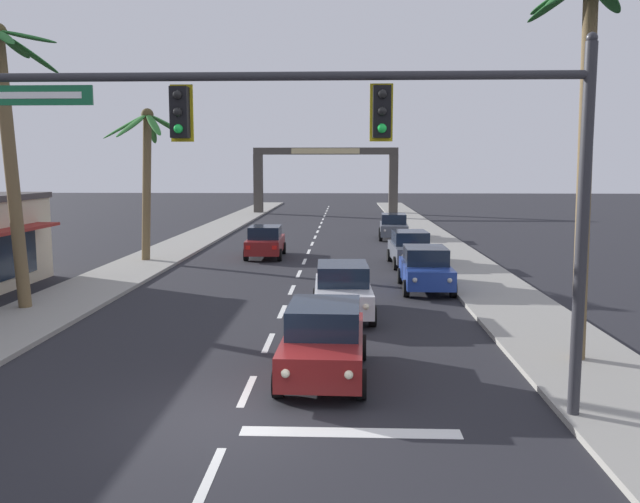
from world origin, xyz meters
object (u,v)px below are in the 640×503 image
sedan_third_in_queue (343,290)px  sedan_oncoming_far (265,241)px  sedan_lead_at_stop_bar (324,340)px  palm_left_third (147,158)px  traffic_signal_mast (389,148)px  sedan_parked_mid_kerb (425,268)px  palm_left_second (7,122)px  sedan_parked_nearest_kerb (410,248)px  sedan_parked_far_kerb (394,226)px  palm_right_nearest (588,83)px  town_gateway_arch (326,171)px

sedan_third_in_queue → sedan_oncoming_far: size_ratio=1.00×
sedan_lead_at_stop_bar → palm_left_third: bearing=117.6°
traffic_signal_mast → palm_left_third: bearing=117.6°
sedan_parked_mid_kerb → palm_left_second: (-14.06, -4.36, 5.37)m
sedan_lead_at_stop_bar → sedan_parked_nearest_kerb: 17.71m
sedan_parked_far_kerb → palm_right_nearest: 28.83m
traffic_signal_mast → town_gateway_arch: (-2.88, 55.81, -0.74)m
sedan_parked_mid_kerb → palm_left_second: 15.67m
sedan_lead_at_stop_bar → sedan_parked_nearest_kerb: size_ratio=1.00×
sedan_parked_nearest_kerb → town_gateway_arch: (-5.24, 35.99, 3.52)m
sedan_oncoming_far → sedan_parked_mid_kerb: (7.38, -9.09, 0.00)m
sedan_third_in_queue → town_gateway_arch: size_ratio=0.30×
sedan_oncoming_far → sedan_parked_far_kerb: same height
sedan_parked_far_kerb → sedan_third_in_queue: bearing=-98.1°
sedan_parked_far_kerb → town_gateway_arch: bearing=102.4°
sedan_third_in_queue → palm_right_nearest: palm_right_nearest is taller
sedan_parked_mid_kerb → palm_left_third: (-12.97, 7.01, 4.37)m
sedan_lead_at_stop_bar → palm_left_third: (-9.36, 17.90, 4.37)m
sedan_parked_far_kerb → palm_right_nearest: (2.38, -28.13, 5.84)m
sedan_lead_at_stop_bar → sedan_parked_mid_kerb: bearing=71.7°
sedan_parked_mid_kerb → palm_left_second: size_ratio=0.48×
sedan_parked_nearest_kerb → palm_left_second: 18.55m
palm_left_second → sedan_parked_mid_kerb: bearing=17.2°
sedan_parked_nearest_kerb → traffic_signal_mast: bearing=-96.8°
palm_left_second → sedan_parked_far_kerb: bearing=58.2°
sedan_parked_nearest_kerb → sedan_parked_mid_kerb: (-0.03, -6.44, 0.00)m
traffic_signal_mast → sedan_oncoming_far: 23.41m
sedan_lead_at_stop_bar → sedan_oncoming_far: bearing=100.7°
sedan_lead_at_stop_bar → town_gateway_arch: (-1.61, 53.32, 3.52)m
sedan_parked_nearest_kerb → sedan_lead_at_stop_bar: bearing=-101.8°
traffic_signal_mast → palm_left_third: size_ratio=1.46×
sedan_third_in_queue → sedan_parked_nearest_kerb: size_ratio=1.00×
sedan_parked_far_kerb → sedan_oncoming_far: bearing=-128.6°
palm_left_second → town_gateway_arch: (8.84, 46.79, -1.85)m
sedan_parked_mid_kerb → town_gateway_arch: bearing=97.0°
sedan_parked_far_kerb → palm_right_nearest: size_ratio=0.48×
sedan_parked_mid_kerb → palm_right_nearest: bearing=-75.8°
traffic_signal_mast → sedan_parked_nearest_kerb: (2.36, 19.82, -4.26)m
sedan_parked_nearest_kerb → sedan_parked_far_kerb: size_ratio=1.00×
sedan_third_in_queue → sedan_parked_mid_kerb: 5.63m
sedan_third_in_queue → sedan_parked_far_kerb: same height
traffic_signal_mast → town_gateway_arch: size_ratio=0.75×
sedan_third_in_queue → sedan_parked_far_kerb: bearing=81.9°
palm_left_second → sedan_lead_at_stop_bar: bearing=-32.0°
sedan_oncoming_far → sedan_parked_far_kerb: bearing=51.4°
sedan_third_in_queue → town_gateway_arch: bearing=92.4°
palm_right_nearest → town_gateway_arch: (-7.67, 52.14, -2.32)m
sedan_parked_mid_kerb → sedan_parked_far_kerb: 18.42m
sedan_third_in_queue → sedan_lead_at_stop_bar: bearing=-93.6°
sedan_oncoming_far → palm_right_nearest: palm_right_nearest is taller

